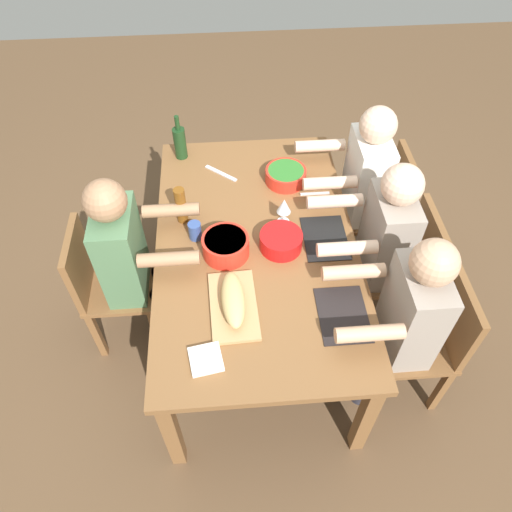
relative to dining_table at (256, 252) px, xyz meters
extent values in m
plane|color=brown|center=(0.00, 0.00, -0.66)|extent=(8.00, 8.00, 0.00)
cube|color=brown|center=(0.00, 0.00, 0.06)|extent=(1.78, 1.06, 0.04)
cube|color=brown|center=(-0.83, -0.47, -0.31)|extent=(0.07, 0.07, 0.70)
cube|color=brown|center=(0.83, -0.47, -0.31)|extent=(0.07, 0.07, 0.70)
cube|color=brown|center=(-0.83, 0.47, -0.31)|extent=(0.07, 0.07, 0.70)
cube|color=brown|center=(0.83, 0.47, -0.31)|extent=(0.07, 0.07, 0.70)
cube|color=brown|center=(0.00, -0.77, -0.23)|extent=(0.40, 0.40, 0.03)
cube|color=brown|center=(0.00, -0.95, -0.01)|extent=(0.38, 0.04, 0.40)
cube|color=brown|center=(-0.17, -0.60, -0.45)|extent=(0.04, 0.04, 0.42)
cube|color=brown|center=(0.17, -0.60, -0.45)|extent=(0.04, 0.04, 0.42)
cube|color=brown|center=(-0.17, -0.94, -0.45)|extent=(0.04, 0.04, 0.42)
cube|color=brown|center=(0.17, -0.94, -0.45)|extent=(0.04, 0.04, 0.42)
cylinder|color=#2D2D38|center=(-0.08, -0.55, -0.44)|extent=(0.11, 0.11, 0.45)
cylinder|color=#2D2D38|center=(0.08, -0.55, -0.44)|extent=(0.11, 0.11, 0.45)
cube|color=#4C724C|center=(0.00, -0.71, 0.06)|extent=(0.34, 0.20, 0.55)
cylinder|color=#9E7251|center=(-0.17, -0.44, 0.18)|extent=(0.07, 0.30, 0.07)
cylinder|color=#9E7251|center=(0.17, -0.44, 0.18)|extent=(0.07, 0.30, 0.07)
sphere|color=#9E7251|center=(0.00, -0.71, 0.43)|extent=(0.21, 0.21, 0.21)
cube|color=brown|center=(0.00, 0.77, -0.23)|extent=(0.40, 0.40, 0.03)
cube|color=brown|center=(0.00, 0.95, -0.01)|extent=(0.38, 0.04, 0.40)
cube|color=brown|center=(0.17, 0.60, -0.45)|extent=(0.04, 0.04, 0.42)
cube|color=brown|center=(-0.17, 0.60, -0.45)|extent=(0.04, 0.04, 0.42)
cube|color=brown|center=(0.17, 0.94, -0.45)|extent=(0.04, 0.04, 0.42)
cube|color=brown|center=(-0.17, 0.94, -0.45)|extent=(0.04, 0.04, 0.42)
cylinder|color=#2D2D38|center=(0.08, 0.55, -0.44)|extent=(0.11, 0.11, 0.45)
cylinder|color=#2D2D38|center=(-0.08, 0.55, -0.44)|extent=(0.11, 0.11, 0.45)
cube|color=gray|center=(0.00, 0.71, 0.06)|extent=(0.34, 0.20, 0.55)
cylinder|color=beige|center=(0.17, 0.44, 0.18)|extent=(0.07, 0.30, 0.07)
cylinder|color=beige|center=(-0.17, 0.44, 0.18)|extent=(0.07, 0.30, 0.07)
sphere|color=beige|center=(0.00, 0.71, 0.43)|extent=(0.21, 0.21, 0.21)
cube|color=brown|center=(0.49, 0.77, -0.23)|extent=(0.40, 0.40, 0.03)
cube|color=brown|center=(0.49, 0.95, -0.01)|extent=(0.38, 0.04, 0.40)
cube|color=brown|center=(0.66, 0.60, -0.45)|extent=(0.04, 0.04, 0.42)
cube|color=brown|center=(0.32, 0.60, -0.45)|extent=(0.04, 0.04, 0.42)
cube|color=brown|center=(0.66, 0.94, -0.45)|extent=(0.04, 0.04, 0.42)
cube|color=brown|center=(0.32, 0.94, -0.45)|extent=(0.04, 0.04, 0.42)
cylinder|color=#2D2D38|center=(0.57, 0.55, -0.44)|extent=(0.11, 0.11, 0.45)
cylinder|color=#2D2D38|center=(0.41, 0.55, -0.44)|extent=(0.11, 0.11, 0.45)
cube|color=gray|center=(0.49, 0.71, 0.06)|extent=(0.34, 0.20, 0.55)
cylinder|color=tan|center=(0.66, 0.44, 0.18)|extent=(0.07, 0.30, 0.07)
cylinder|color=tan|center=(0.32, 0.44, 0.18)|extent=(0.07, 0.30, 0.07)
sphere|color=tan|center=(0.49, 0.71, 0.43)|extent=(0.21, 0.21, 0.21)
cube|color=brown|center=(-0.49, 0.77, -0.23)|extent=(0.40, 0.40, 0.03)
cube|color=brown|center=(-0.49, 0.95, -0.01)|extent=(0.38, 0.04, 0.40)
cube|color=brown|center=(-0.32, 0.60, -0.45)|extent=(0.04, 0.04, 0.42)
cube|color=brown|center=(-0.66, 0.60, -0.45)|extent=(0.04, 0.04, 0.42)
cube|color=brown|center=(-0.32, 0.94, -0.45)|extent=(0.04, 0.04, 0.42)
cube|color=brown|center=(-0.66, 0.94, -0.45)|extent=(0.04, 0.04, 0.42)
cylinder|color=#2D2D38|center=(-0.41, 0.55, -0.44)|extent=(0.11, 0.11, 0.45)
cylinder|color=#2D2D38|center=(-0.57, 0.55, -0.44)|extent=(0.11, 0.11, 0.45)
cube|color=white|center=(-0.49, 0.71, 0.06)|extent=(0.34, 0.20, 0.55)
cylinder|color=beige|center=(-0.32, 0.44, 0.18)|extent=(0.07, 0.30, 0.07)
cylinder|color=beige|center=(-0.66, 0.44, 0.18)|extent=(0.07, 0.30, 0.07)
sphere|color=beige|center=(-0.49, 0.71, 0.43)|extent=(0.21, 0.21, 0.21)
cylinder|color=red|center=(0.04, 0.13, 0.12)|extent=(0.22, 0.22, 0.09)
cylinder|color=beige|center=(0.04, 0.13, 0.15)|extent=(0.20, 0.20, 0.03)
cylinder|color=red|center=(0.06, -0.16, 0.13)|extent=(0.24, 0.24, 0.11)
cylinder|color=orange|center=(0.06, -0.16, 0.17)|extent=(0.21, 0.21, 0.04)
cylinder|color=red|center=(-0.48, 0.21, 0.12)|extent=(0.24, 0.24, 0.08)
cylinder|color=#2D7028|center=(-0.48, 0.21, 0.15)|extent=(0.21, 0.21, 0.03)
cube|color=tan|center=(0.40, -0.14, 0.09)|extent=(0.41, 0.24, 0.02)
ellipsoid|color=tan|center=(0.40, -0.14, 0.14)|extent=(0.32, 0.12, 0.09)
cylinder|color=#193819|center=(-0.76, -0.41, 0.18)|extent=(0.08, 0.08, 0.20)
cylinder|color=#193819|center=(-0.76, -0.41, 0.32)|extent=(0.03, 0.03, 0.09)
cylinder|color=brown|center=(-0.20, -0.39, 0.19)|extent=(0.06, 0.06, 0.22)
cylinder|color=silver|center=(-0.14, 0.16, 0.08)|extent=(0.07, 0.07, 0.01)
cylinder|color=silver|center=(-0.14, 0.16, 0.12)|extent=(0.01, 0.01, 0.07)
cone|color=silver|center=(-0.14, 0.16, 0.20)|extent=(0.08, 0.08, 0.08)
cylinder|color=#334C8C|center=(-0.06, -0.32, 0.13)|extent=(0.07, 0.07, 0.10)
cube|color=black|center=(0.00, 0.37, 0.08)|extent=(0.32, 0.23, 0.01)
cube|color=black|center=(0.49, 0.37, 0.08)|extent=(0.32, 0.23, 0.01)
cube|color=silver|center=(-0.35, 0.37, 0.08)|extent=(0.02, 0.17, 0.01)
cube|color=silver|center=(-0.57, -0.17, 0.08)|extent=(0.17, 0.19, 0.01)
cube|color=white|center=(0.68, -0.27, 0.09)|extent=(0.16, 0.16, 0.02)
camera|label=1|loc=(1.73, -0.14, 2.01)|focal=34.39mm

